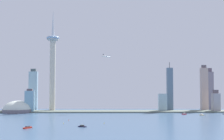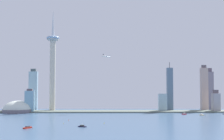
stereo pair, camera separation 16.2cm
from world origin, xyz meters
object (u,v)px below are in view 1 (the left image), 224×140
Objects in this scene: skyscraper_5 at (162,103)px; boat_0 at (28,127)px; boat_4 at (184,114)px; skyscraper_4 at (216,102)px; skyscraper_1 at (204,89)px; boat_5 at (82,126)px; channel_buoy_0 at (104,123)px; observation_tower at (53,62)px; channel_buoy_2 at (69,120)px; skyscraper_6 at (30,101)px; skyscraper_3 at (210,90)px; stadium_dome at (18,109)px; boat_2 at (202,115)px; airplane at (107,56)px; skyscraper_0 at (170,89)px; channel_buoy_1 at (64,123)px; skyscraper_2 at (33,90)px.

boat_0 is at bearing -129.15° from skyscraper_5.
skyscraper_4 is at bearing -170.59° from boat_4.
boat_0 is (-420.30, -392.51, -63.02)m from skyscraper_1.
channel_buoy_0 is at bearing -91.18° from boat_5.
observation_tower is 394.36m from boat_4.
channel_buoy_0 is 92.22m from channel_buoy_2.
skyscraper_6 is at bearing -176.20° from skyscraper_5.
boat_5 is (-365.19, -428.46, -59.47)m from skyscraper_3.
channel_buoy_0 is (237.70, -261.07, -7.08)m from stadium_dome.
boat_2 is 0.64× the size of airplane.
channel_buoy_2 is at bearing -72.59° from observation_tower.
stadium_dome is 484.34m from boat_2.
stadium_dome is at bearing -173.78° from skyscraper_0.
skyscraper_6 is (-393.42, -47.02, -32.15)m from skyscraper_0.
stadium_dome reaches higher than channel_buoy_1.
stadium_dome is at bearing -168.40° from skyscraper_3.
skyscraper_5 is (399.78, 23.80, 17.24)m from stadium_dome.
channel_buoy_2 is at bearing -136.06° from skyscraper_0.
skyscraper_5 is 328.65m from channel_buoy_0.
observation_tower is 10.53× the size of airplane.
observation_tower reaches higher than airplane.
airplane is (131.39, 372.70, 156.00)m from boat_0.
skyscraper_5 is 25.53× the size of channel_buoy_0.
skyscraper_0 is at bearing -47.14° from airplane.
skyscraper_5 is at bearing -97.03° from boat_4.
boat_5 is at bearing -120.71° from skyscraper_5.
skyscraper_4 is 3.96× the size of boat_5.
skyscraper_1 is at bearing -3.46° from skyscraper_2.
skyscraper_3 is 2.09× the size of skyscraper_4.
skyscraper_2 is 7.02× the size of boat_0.
skyscraper_0 reaches higher than boat_5.
boat_2 is 289.24m from channel_buoy_0.
boat_4 is (-92.77, -131.49, -63.00)m from skyscraper_1.
boat_4 reaches higher than channel_buoy_2.
boat_5 is at bearing -71.27° from channel_buoy_2.
boat_5 is at bearing -65.99° from skyscraper_2.
channel_buoy_2 is (2.93, 56.62, 0.16)m from channel_buoy_1.
boat_0 is at bearing -77.93° from skyscraper_2.
channel_buoy_2 is at bearing -143.98° from skyscraper_1.
stadium_dome is at bearing -176.59° from skyscraper_5.
skyscraper_6 is 31.83× the size of channel_buoy_2.
channel_buoy_0 is at bearing -58.33° from skyscraper_2.
skyscraper_3 is at bearing -153.38° from boat_4.
boat_5 is at bearing -51.99° from channel_buoy_1.
boat_2 is 1.34× the size of boat_4.
boat_0 is (78.27, -330.93, -29.00)m from skyscraper_6.
boat_2 is at bearing -11.36° from stadium_dome.
skyscraper_1 is 440.04m from channel_buoy_0.
observation_tower reaches higher than boat_0.
boat_0 is at bearing 47.13° from boat_5.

